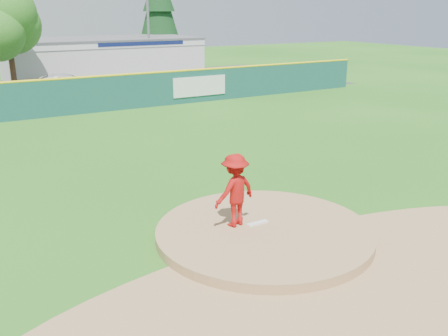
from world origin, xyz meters
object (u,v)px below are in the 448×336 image
pitcher (235,190)px  conifer_tree (159,9)px  deciduous_tree (7,26)px  pool_building_grp (102,58)px  van (68,85)px  light_pole_right (148,9)px

pitcher → conifer_tree: (13.54, 35.45, 4.35)m
deciduous_tree → pool_building_grp: bearing=41.2°
pitcher → pool_building_grp: pool_building_grp is taller
conifer_tree → deciduous_tree: bearing=-143.7°
pitcher → van: 23.93m
pitcher → deciduous_tree: 24.72m
conifer_tree → pitcher: bearing=-110.9°
deciduous_tree → light_pole_right: (11.00, 4.00, 0.99)m
van → conifer_tree: (11.78, 11.58, 4.79)m
van → conifer_tree: bearing=-35.5°
deciduous_tree → light_pole_right: bearing=20.0°
pitcher → pool_building_grp: bearing=-112.8°
deciduous_tree → conifer_tree: size_ratio=0.77×
pool_building_grp → light_pole_right: bearing=-44.9°
pitcher → van: pitcher is taller
deciduous_tree → van: bearing=-10.2°
deciduous_tree → conifer_tree: bearing=36.3°
pitcher → light_pole_right: 30.32m
van → light_pole_right: (7.78, 4.58, 4.79)m
van → deciduous_tree: size_ratio=0.71×
van → light_pole_right: bearing=-49.5°
pool_building_grp → conifer_tree: 8.95m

